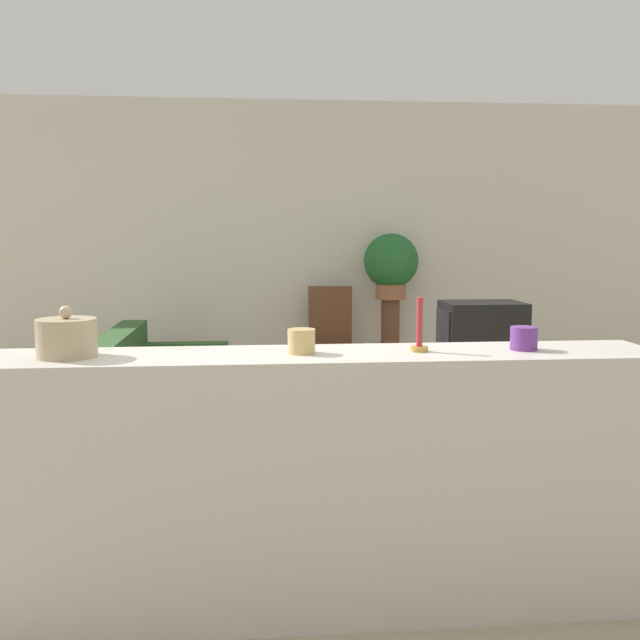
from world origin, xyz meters
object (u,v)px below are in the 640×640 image
(potted_plant, at_px, (391,263))
(wooden_chair, at_px, (331,338))
(television, at_px, (481,335))
(decorative_bowl, at_px, (67,337))
(couch, at_px, (157,403))

(potted_plant, bearing_deg, wooden_chair, -168.64)
(television, relative_size, decorative_bowl, 2.60)
(television, height_order, wooden_chair, wooden_chair)
(wooden_chair, xyz_separation_m, potted_plant, (0.56, 0.11, 0.67))
(television, bearing_deg, decorative_bowl, -136.06)
(decorative_bowl, bearing_deg, television, 43.94)
(television, height_order, potted_plant, potted_plant)
(potted_plant, bearing_deg, television, -75.96)
(television, bearing_deg, potted_plant, 104.04)
(couch, bearing_deg, wooden_chair, 41.80)
(television, bearing_deg, wooden_chair, 123.99)
(decorative_bowl, bearing_deg, couch, 90.11)
(wooden_chair, relative_size, decorative_bowl, 4.59)
(couch, xyz_separation_m, wooden_chair, (1.39, 1.24, 0.27))
(wooden_chair, relative_size, potted_plant, 1.69)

